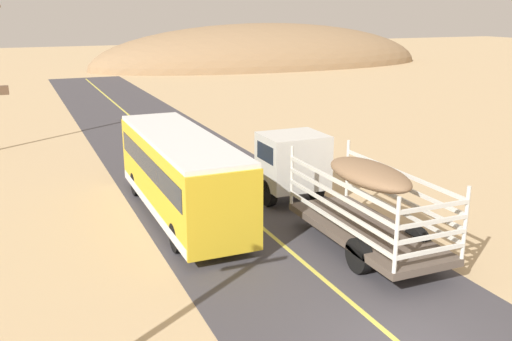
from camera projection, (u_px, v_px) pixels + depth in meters
name	position (u px, v px, depth m)	size (l,w,h in m)	color
livestock_truck	(319.00, 175.00, 21.49)	(2.53, 9.70, 3.02)	silver
bus	(181.00, 173.00, 21.86)	(2.54, 10.00, 3.21)	gold
distant_hill	(265.00, 65.00, 81.28)	(49.28, 19.86, 11.67)	#957553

